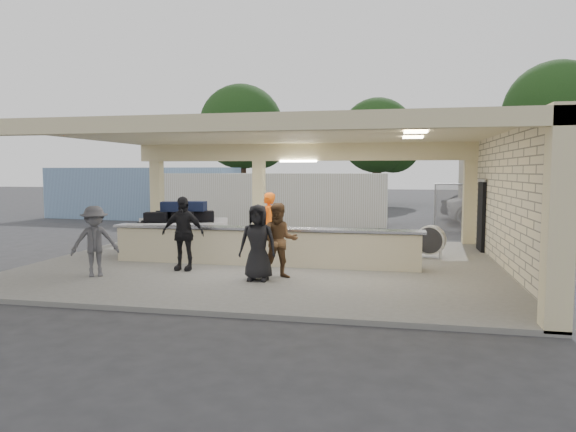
% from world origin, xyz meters
% --- Properties ---
extents(ground, '(120.00, 120.00, 0.00)m').
position_xyz_m(ground, '(0.00, 0.00, 0.00)').
color(ground, '#2A2A2C').
rests_on(ground, ground).
extents(pavilion, '(12.01, 10.00, 3.55)m').
position_xyz_m(pavilion, '(0.21, 0.66, 1.35)').
color(pavilion, '#615E5A').
rests_on(pavilion, ground).
extents(baggage_counter, '(8.20, 0.58, 0.98)m').
position_xyz_m(baggage_counter, '(0.00, -0.50, 0.59)').
color(baggage_counter, beige).
rests_on(baggage_counter, pavilion).
extents(luggage_cart, '(3.01, 2.31, 1.55)m').
position_xyz_m(luggage_cart, '(-2.77, 0.51, 0.94)').
color(luggage_cart, silver).
rests_on(luggage_cart, pavilion).
extents(drum_fan, '(0.87, 0.54, 0.91)m').
position_xyz_m(drum_fan, '(4.35, 1.52, 0.59)').
color(drum_fan, silver).
rests_on(drum_fan, pavilion).
extents(baggage_handler, '(0.53, 0.74, 1.84)m').
position_xyz_m(baggage_handler, '(-0.16, 0.67, 1.02)').
color(baggage_handler, '#FF5D0D').
rests_on(baggage_handler, pavilion).
extents(passenger_a, '(0.90, 0.58, 1.72)m').
position_xyz_m(passenger_a, '(0.80, -2.04, 0.96)').
color(passenger_a, brown).
rests_on(passenger_a, pavilion).
extents(passenger_b, '(1.08, 0.43, 1.82)m').
position_xyz_m(passenger_b, '(-1.75, -1.57, 1.01)').
color(passenger_b, black).
rests_on(passenger_b, pavilion).
extents(passenger_c, '(1.07, 0.92, 1.64)m').
position_xyz_m(passenger_c, '(-3.42, -2.72, 0.92)').
color(passenger_c, '#47474B').
rests_on(passenger_c, pavilion).
extents(passenger_d, '(0.84, 0.37, 1.70)m').
position_xyz_m(passenger_d, '(0.37, -2.37, 0.95)').
color(passenger_d, black).
rests_on(passenger_d, pavilion).
extents(car_white_a, '(5.74, 2.96, 1.60)m').
position_xyz_m(car_white_a, '(8.74, 12.88, 0.80)').
color(car_white_a, white).
rests_on(car_white_a, ground).
extents(car_white_b, '(5.07, 2.58, 1.53)m').
position_xyz_m(car_white_b, '(11.81, 13.27, 0.76)').
color(car_white_b, white).
rests_on(car_white_b, ground).
extents(car_dark, '(4.05, 3.83, 1.38)m').
position_xyz_m(car_dark, '(7.80, 14.40, 0.69)').
color(car_dark, black).
rests_on(car_dark, ground).
extents(container_white, '(11.27, 2.51, 2.43)m').
position_xyz_m(container_white, '(-2.60, 10.70, 1.22)').
color(container_white, silver).
rests_on(container_white, ground).
extents(container_blue, '(10.60, 3.34, 2.71)m').
position_xyz_m(container_blue, '(-9.90, 11.89, 1.36)').
color(container_blue, '#7599BB').
rests_on(container_blue, ground).
extents(tree_left, '(6.60, 6.30, 9.00)m').
position_xyz_m(tree_left, '(-7.68, 24.16, 5.59)').
color(tree_left, '#382619').
rests_on(tree_left, ground).
extents(tree_mid, '(6.00, 5.60, 8.00)m').
position_xyz_m(tree_mid, '(2.32, 26.16, 4.96)').
color(tree_mid, '#382619').
rests_on(tree_mid, ground).
extents(tree_right, '(7.20, 7.00, 10.00)m').
position_xyz_m(tree_right, '(14.32, 25.16, 6.21)').
color(tree_right, '#382619').
rests_on(tree_right, ground).
extents(adjacent_building, '(6.00, 8.00, 3.20)m').
position_xyz_m(adjacent_building, '(9.50, 10.00, 1.60)').
color(adjacent_building, '#B7AB91').
rests_on(adjacent_building, ground).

